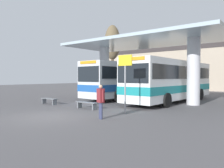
# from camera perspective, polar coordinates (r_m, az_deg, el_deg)

# --- Properties ---
(ground_plane) EXTENTS (100.00, 100.00, 0.00)m
(ground_plane) POSITION_cam_1_polar(r_m,az_deg,el_deg) (12.13, -15.85, -8.19)
(ground_plane) COLOR #565456
(townhouse_backdrop) EXTENTS (40.00, 0.58, 8.54)m
(townhouse_backdrop) POSITION_cam_1_polar(r_m,az_deg,el_deg) (36.42, 22.71, 6.18)
(townhouse_backdrop) COLOR tan
(townhouse_backdrop) RESTS_ON ground_plane
(station_canopy) EXTENTS (13.75, 6.90, 5.29)m
(station_canopy) POSITION_cam_1_polar(r_m,az_deg,el_deg) (19.43, 8.03, 8.64)
(station_canopy) COLOR silver
(station_canopy) RESTS_ON ground_plane
(transit_bus_left_bay) EXTENTS (3.25, 11.66, 3.42)m
(transit_bus_left_bay) POSITION_cam_1_polar(r_m,az_deg,el_deg) (21.79, 4.88, 1.30)
(transit_bus_left_bay) COLOR silver
(transit_bus_left_bay) RESTS_ON ground_plane
(transit_bus_center_bay) EXTENTS (3.15, 11.92, 3.42)m
(transit_bus_center_bay) POSITION_cam_1_polar(r_m,az_deg,el_deg) (19.24, 15.45, 1.16)
(transit_bus_center_bay) COLOR white
(transit_bus_center_bay) RESTS_ON ground_plane
(waiting_bench_near_pillar) EXTENTS (1.70, 0.44, 0.46)m
(waiting_bench_near_pillar) POSITION_cam_1_polar(r_m,az_deg,el_deg) (14.45, -6.60, -5.16)
(waiting_bench_near_pillar) COLOR slate
(waiting_bench_near_pillar) RESTS_ON ground_plane
(waiting_bench_mid_platform) EXTENTS (1.65, 0.44, 0.46)m
(waiting_bench_mid_platform) POSITION_cam_1_polar(r_m,az_deg,el_deg) (17.52, -16.08, -4.01)
(waiting_bench_mid_platform) COLOR slate
(waiting_bench_mid_platform) RESTS_ON ground_plane
(info_sign_platform) EXTENTS (0.90, 0.09, 3.34)m
(info_sign_platform) POSITION_cam_1_polar(r_m,az_deg,el_deg) (12.33, 3.46, 3.04)
(info_sign_platform) COLOR gray
(info_sign_platform) RESTS_ON ground_plane
(pedestrian_waiting) EXTENTS (0.61, 0.41, 1.72)m
(pedestrian_waiting) POSITION_cam_1_polar(r_m,az_deg,el_deg) (10.87, -2.98, -3.71)
(pedestrian_waiting) COLOR #333856
(pedestrian_waiting) RESTS_ON ground_plane
(poplar_tree_behind_right) EXTENTS (2.28, 2.28, 9.68)m
(poplar_tree_behind_right) POSITION_cam_1_polar(r_m,az_deg,el_deg) (32.29, 0.12, 10.56)
(poplar_tree_behind_right) COLOR brown
(poplar_tree_behind_right) RESTS_ON ground_plane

